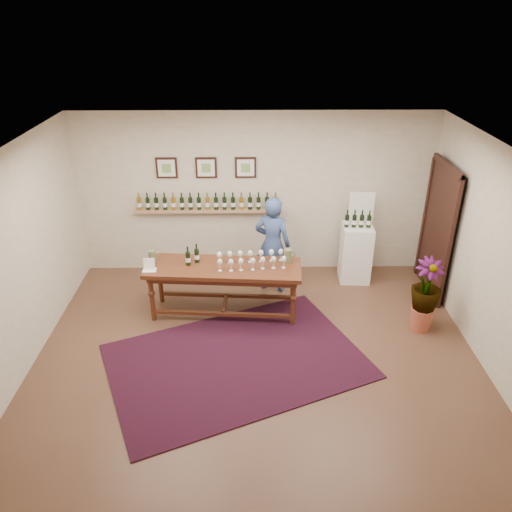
{
  "coord_description": "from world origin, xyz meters",
  "views": [
    {
      "loc": [
        -0.08,
        -5.49,
        4.33
      ],
      "look_at": [
        0.0,
        0.8,
        1.1
      ],
      "focal_mm": 35.0,
      "sensor_mm": 36.0,
      "label": 1
    }
  ],
  "objects_px": {
    "potted_plant": "(425,295)",
    "person": "(273,245)",
    "display_pedestal": "(356,253)",
    "tasting_table": "(223,273)"
  },
  "relations": [
    {
      "from": "tasting_table",
      "to": "person",
      "type": "distance_m",
      "value": 1.06
    },
    {
      "from": "tasting_table",
      "to": "potted_plant",
      "type": "bearing_deg",
      "value": -4.88
    },
    {
      "from": "tasting_table",
      "to": "display_pedestal",
      "type": "height_order",
      "value": "display_pedestal"
    },
    {
      "from": "potted_plant",
      "to": "person",
      "type": "relative_size",
      "value": 0.6
    },
    {
      "from": "display_pedestal",
      "to": "potted_plant",
      "type": "relative_size",
      "value": 1.01
    },
    {
      "from": "potted_plant",
      "to": "person",
      "type": "bearing_deg",
      "value": 150.85
    },
    {
      "from": "display_pedestal",
      "to": "person",
      "type": "bearing_deg",
      "value": -167.84
    },
    {
      "from": "tasting_table",
      "to": "display_pedestal",
      "type": "bearing_deg",
      "value": 29.49
    },
    {
      "from": "tasting_table",
      "to": "person",
      "type": "bearing_deg",
      "value": 47.89
    },
    {
      "from": "tasting_table",
      "to": "potted_plant",
      "type": "relative_size",
      "value": 2.4
    }
  ]
}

